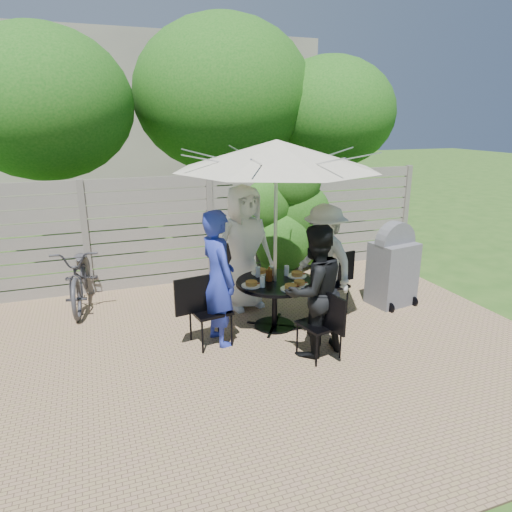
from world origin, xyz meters
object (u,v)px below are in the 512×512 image
object	(u,v)px
patio_table	(275,295)
syrup_jug	(269,275)
plate_back	(261,272)
bbq_grill	(393,268)
chair_right	(330,295)
plate_right	(297,275)
glass_right	(287,271)
coffee_cup	(272,271)
chair_left	(210,324)
chair_front	(320,338)
glass_left	(262,282)
person_left	(218,279)
plate_extra	(299,284)
bicycle	(81,274)
plate_front	(291,288)
person_front	(314,291)
plate_left	(251,284)
chair_back	(240,287)
person_back	(244,248)
umbrella	(276,155)
person_right	(324,261)
glass_back	(258,272)

from	to	relation	value
patio_table	syrup_jug	xyz separation A→B (m)	(-0.07, 0.04, 0.28)
plate_back	bbq_grill	distance (m)	2.05
chair_right	plate_right	world-z (taller)	chair_right
glass_right	coffee_cup	world-z (taller)	glass_right
chair_left	plate_back	size ratio (longest dim) A/B	3.58
chair_left	chair_front	size ratio (longest dim) A/B	1.07
glass_left	person_left	bearing A→B (deg)	-179.32
chair_front	plate_extra	distance (m)	0.81
chair_right	bicycle	distance (m)	3.73
plate_front	glass_right	size ratio (longest dim) A/B	1.86
patio_table	chair_front	xyz separation A→B (m)	(0.19, -0.95, -0.20)
person_left	glass_right	bearing A→B (deg)	-84.50
person_front	plate_left	size ratio (longest dim) A/B	6.15
syrup_jug	chair_right	bearing A→B (deg)	8.28
person_front	bicycle	distance (m)	3.66
syrup_jug	bicycle	xyz separation A→B (m)	(-2.36, 1.72, -0.27)
chair_front	patio_table	bearing A→B (deg)	-1.47
plate_right	chair_back	bearing A→B (deg)	121.67
person_back	plate_left	size ratio (longest dim) A/B	7.10
bicycle	chair_back	bearing A→B (deg)	-13.99
chair_back	plate_extra	distance (m)	1.35
patio_table	chair_back	size ratio (longest dim) A/B	1.34
bbq_grill	plate_right	bearing A→B (deg)	172.96
coffee_cup	person_back	bearing A→B (deg)	110.41
chair_back	chair_front	size ratio (longest dim) A/B	1.03
patio_table	bbq_grill	xyz separation A→B (m)	(1.97, 0.14, 0.12)
person_front	glass_left	world-z (taller)	person_front
umbrella	chair_back	distance (m)	2.25
syrup_jug	plate_left	bearing A→B (deg)	-159.43
plate_back	plate_right	xyz separation A→B (m)	(0.42, -0.28, 0.00)
chair_front	person_right	bearing A→B (deg)	-42.19
glass_left	person_back	bearing A→B (deg)	85.58
person_left	glass_back	world-z (taller)	person_left
coffee_cup	glass_back	bearing A→B (deg)	-179.84
plate_front	chair_right	bearing A→B (deg)	31.53
chair_left	coffee_cup	xyz separation A→B (m)	(1.00, 0.42, 0.45)
plate_extra	coffee_cup	xyz separation A→B (m)	(-0.18, 0.49, 0.04)
patio_table	plate_left	xyz separation A→B (m)	(-0.35, -0.07, 0.23)
person_left	plate_back	xyz separation A→B (m)	(0.75, 0.51, -0.16)
chair_left	plate_back	xyz separation A→B (m)	(0.88, 0.54, 0.41)
person_left	plate_back	world-z (taller)	person_left
chair_left	coffee_cup	size ratio (longest dim) A/B	7.77
syrup_jug	bbq_grill	distance (m)	2.04
person_left	coffee_cup	xyz separation A→B (m)	(0.87, 0.39, -0.13)
plate_left	umbrella	bearing A→B (deg)	11.10
umbrella	person_left	distance (m)	1.67
chair_front	glass_left	bearing A→B (deg)	15.33
umbrella	person_front	xyz separation A→B (m)	(0.16, -0.81, -1.51)
plate_right	glass_right	world-z (taller)	glass_right
patio_table	umbrella	world-z (taller)	umbrella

